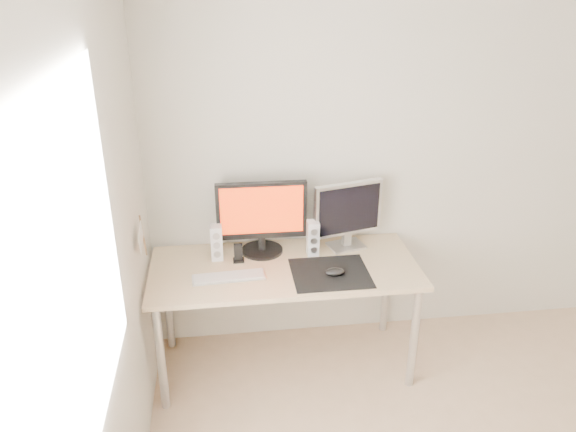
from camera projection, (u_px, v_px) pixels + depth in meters
wall_back at (422, 157)px, 3.58m from camera, size 3.50×0.00×3.50m
wall_left at (83, 351)px, 1.80m from camera, size 0.00×3.50×3.50m
window_pane at (75, 283)px, 1.70m from camera, size 0.00×1.30×1.30m
mousepad at (330, 273)px, 3.27m from camera, size 0.45×0.40×0.00m
mouse at (335, 272)px, 3.24m from camera, size 0.12×0.07×0.04m
desk at (285, 277)px, 3.39m from camera, size 1.60×0.70×0.73m
main_monitor at (262, 215)px, 3.41m from camera, size 0.55×0.26×0.47m
second_monitor at (348, 212)px, 3.48m from camera, size 0.45×0.21×0.43m
speaker_left at (217, 242)px, 3.39m from camera, size 0.07×0.09×0.22m
speaker_right at (313, 238)px, 3.45m from camera, size 0.07×0.09×0.22m
keyboard at (229, 277)px, 3.22m from camera, size 0.43×0.15×0.02m
phone_dock at (238, 256)px, 3.39m from camera, size 0.07×0.06×0.12m
pennant at (142, 236)px, 3.00m from camera, size 0.01×0.23×0.29m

